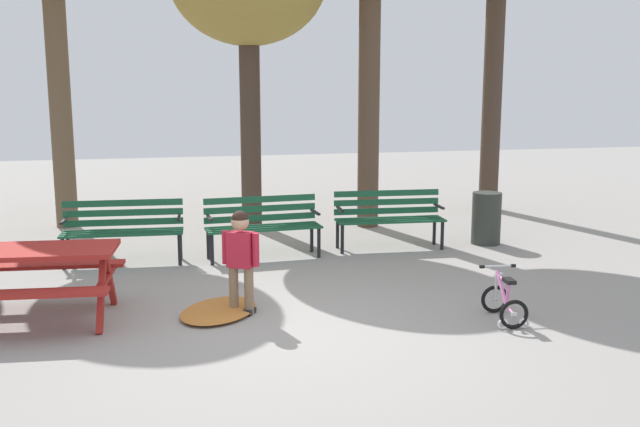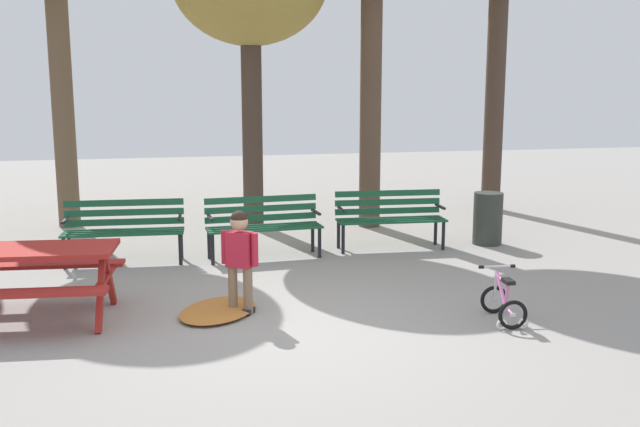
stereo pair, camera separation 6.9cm
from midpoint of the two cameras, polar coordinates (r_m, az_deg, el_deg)
ground at (r=7.16m, az=-2.50°, el=-9.27°), size 36.00×36.00×0.00m
picnic_table at (r=7.82m, az=-22.34°, el=-3.82°), size 1.93×1.52×0.79m
park_bench_far_left at (r=10.01m, az=-15.22°, el=-0.96°), size 1.63×0.57×0.85m
park_bench_left at (r=10.00m, az=-4.38°, el=-0.65°), size 1.62×0.54×0.85m
park_bench_right at (r=10.58m, az=5.79°, el=-0.07°), size 1.63×0.57×0.85m
child_standing at (r=7.51m, az=-6.19°, el=-3.17°), size 0.37×0.28×1.11m
kids_bicycle at (r=7.58m, az=14.74°, el=-6.89°), size 0.41×0.59×0.54m
leaf_pile at (r=7.70m, az=-7.91°, el=-7.66°), size 1.17×1.26×0.07m
trash_bin at (r=11.13m, az=13.46°, el=-0.39°), size 0.44×0.44×0.79m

